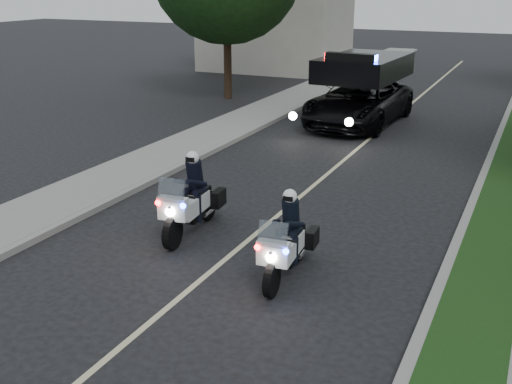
{
  "coord_description": "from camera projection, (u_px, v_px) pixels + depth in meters",
  "views": [
    {
      "loc": [
        5.31,
        -9.91,
        5.31
      ],
      "look_at": [
        0.03,
        1.48,
        1.0
      ],
      "focal_mm": 43.71,
      "sensor_mm": 36.0,
      "label": 1
    }
  ],
  "objects": [
    {
      "name": "curb_left",
      "position": [
        251.0,
        131.0,
        22.53
      ],
      "size": [
        0.2,
        60.0,
        0.15
      ],
      "primitive_type": "cube",
      "color": "gray",
      "rests_on": "ground"
    },
    {
      "name": "police_moto_left",
      "position": [
        192.0,
        233.0,
        13.75
      ],
      "size": [
        0.95,
        2.22,
        1.83
      ],
      "primitive_type": null,
      "rotation": [
        0.0,
        0.0,
        0.09
      ],
      "color": "silver",
      "rests_on": "ground"
    },
    {
      "name": "curb_right",
      "position": [
        491.0,
        157.0,
        19.27
      ],
      "size": [
        0.2,
        60.0,
        0.15
      ],
      "primitive_type": "cube",
      "color": "gray",
      "rests_on": "ground"
    },
    {
      "name": "building_far",
      "position": [
        276.0,
        10.0,
        37.5
      ],
      "size": [
        8.0,
        6.0,
        7.0
      ],
      "primitive_type": "cube",
      "color": "#A8A396",
      "rests_on": "ground"
    },
    {
      "name": "police_moto_right",
      "position": [
        286.0,
        276.0,
        11.75
      ],
      "size": [
        0.85,
        2.03,
        1.69
      ],
      "primitive_type": null,
      "rotation": [
        0.0,
        0.0,
        0.08
      ],
      "color": "white",
      "rests_on": "ground"
    },
    {
      "name": "ground",
      "position": [
        223.0,
        261.0,
        12.34
      ],
      "size": [
        120.0,
        120.0,
        0.0
      ],
      "primitive_type": "plane",
      "color": "black",
      "rests_on": "ground"
    },
    {
      "name": "lane_marking",
      "position": [
        362.0,
        145.0,
        20.93
      ],
      "size": [
        0.12,
        50.0,
        0.01
      ],
      "primitive_type": "cube",
      "color": "#BFB78C",
      "rests_on": "ground"
    },
    {
      "name": "sidewalk_left",
      "position": [
        224.0,
        128.0,
        22.97
      ],
      "size": [
        2.0,
        60.0,
        0.16
      ],
      "primitive_type": "cube",
      "color": "gray",
      "rests_on": "ground"
    },
    {
      "name": "police_suv",
      "position": [
        358.0,
        124.0,
        24.07
      ],
      "size": [
        3.19,
        6.31,
        3.0
      ],
      "primitive_type": "imported",
      "rotation": [
        0.0,
        0.0,
        -0.05
      ],
      "color": "black",
      "rests_on": "ground"
    },
    {
      "name": "tree_left_far",
      "position": [
        288.0,
        68.0,
        39.06
      ],
      "size": [
        9.26,
        9.26,
        11.64
      ],
      "primitive_type": null,
      "rotation": [
        0.0,
        0.0,
        0.43
      ],
      "color": "#143410",
      "rests_on": "ground"
    },
    {
      "name": "tree_left_near",
      "position": [
        228.0,
        98.0,
        29.24
      ],
      "size": [
        8.16,
        8.16,
        11.36
      ],
      "primitive_type": null,
      "rotation": [
        0.0,
        0.0,
        0.22
      ],
      "color": "#153712",
      "rests_on": "ground"
    },
    {
      "name": "bicycle",
      "position": [
        361.0,
        101.0,
        28.55
      ],
      "size": [
        0.68,
        1.89,
        0.99
      ],
      "primitive_type": "imported",
      "rotation": [
        0.0,
        0.0,
        0.01
      ],
      "color": "black",
      "rests_on": "ground"
    },
    {
      "name": "cyclist",
      "position": [
        361.0,
        101.0,
        28.55
      ],
      "size": [
        0.61,
        0.41,
        1.68
      ],
      "primitive_type": "imported",
      "rotation": [
        0.0,
        0.0,
        3.16
      ],
      "color": "black",
      "rests_on": "ground"
    }
  ]
}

